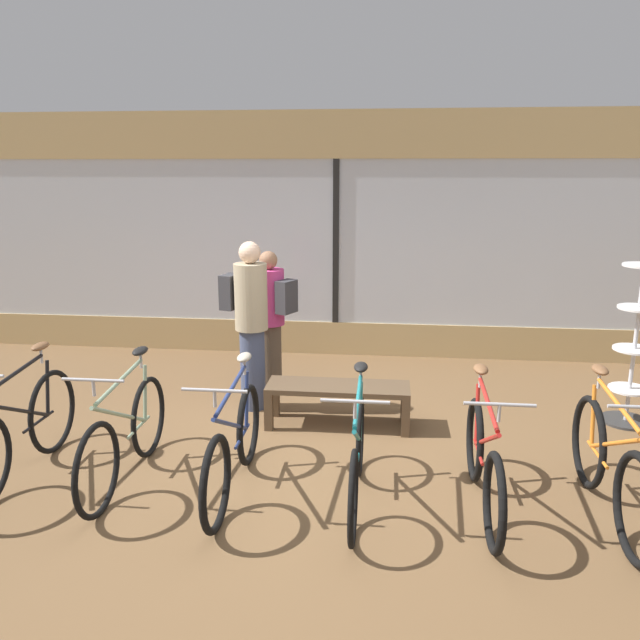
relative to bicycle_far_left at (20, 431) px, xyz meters
name	(u,v)px	position (x,y,z in m)	size (l,w,h in m)	color
ground_plane	(301,469)	(2.26, 0.37, -0.41)	(24.00, 24.00, 0.00)	brown
shop_back_wall	(336,234)	(2.26, 3.77, 1.23)	(12.00, 0.08, 3.20)	tan
bicycle_far_left	(20,431)	(0.00, 0.00, 0.00)	(0.46, 1.76, 1.06)	black
bicycle_left	(126,435)	(0.88, 0.03, -0.01)	(0.46, 1.71, 1.04)	black
bicycle_center_left	(234,446)	(1.79, -0.04, -0.03)	(0.46, 1.73, 1.03)	black
bicycle_center_right	(357,457)	(2.76, -0.11, -0.03)	(0.46, 1.65, 1.01)	black
bicycle_right	(484,463)	(3.69, -0.09, -0.03)	(0.46, 1.66, 1.02)	black
bicycle_far_right	(610,467)	(4.58, -0.12, -0.01)	(0.46, 1.75, 1.05)	black
accessory_rack	(633,356)	(5.37, 1.73, 0.29)	(0.48, 0.48, 1.69)	#333333
display_bench	(338,392)	(2.49, 1.33, -0.06)	(1.40, 0.44, 0.42)	brown
customer_near_rack	(271,317)	(1.66, 2.24, 0.46)	(0.56, 0.47, 1.61)	brown
customer_by_window	(250,320)	(1.55, 1.71, 0.55)	(0.54, 0.42, 1.78)	#424C6B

